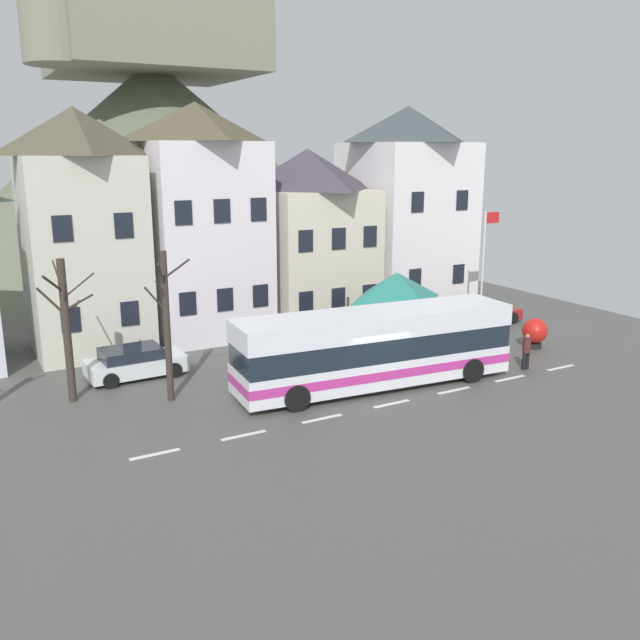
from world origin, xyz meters
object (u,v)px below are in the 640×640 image
at_px(townhouse_03, 308,235).
at_px(bare_tree_02, 167,323).
at_px(parked_car_02, 390,319).
at_px(townhouse_01, 83,233).
at_px(townhouse_04, 406,209).
at_px(hilltop_castle, 157,158).
at_px(public_bench, 336,334).
at_px(parked_car_00, 484,312).
at_px(harbour_buoy, 535,332).
at_px(pedestrian_00, 527,350).
at_px(bus_shelter, 396,287).
at_px(pedestrian_02, 449,339).
at_px(transit_bus, 375,349).
at_px(townhouse_02, 200,221).
at_px(bare_tree_01, 66,328).
at_px(pedestrian_01, 485,331).
at_px(parked_car_01, 135,362).
at_px(flagpole, 484,262).

height_order(townhouse_03, bare_tree_02, townhouse_03).
bearing_deg(parked_car_02, townhouse_01, 170.30).
bearing_deg(townhouse_03, townhouse_04, -1.59).
relative_size(hilltop_castle, public_bench, 24.79).
bearing_deg(parked_car_00, hilltop_castle, 116.61).
relative_size(hilltop_castle, harbour_buoy, 26.54).
height_order(townhouse_04, hilltop_castle, hilltop_castle).
relative_size(hilltop_castle, parked_car_02, 8.19).
bearing_deg(pedestrian_00, bus_shelter, 120.11).
xyz_separation_m(townhouse_03, pedestrian_02, (2.10, -9.86, -3.90)).
bearing_deg(pedestrian_00, hilltop_castle, 99.57).
bearing_deg(townhouse_01, transit_bus, -51.27).
bearing_deg(townhouse_03, harbour_buoy, -59.16).
bearing_deg(parked_car_02, townhouse_02, 157.32).
height_order(transit_bus, parked_car_02, transit_bus).
relative_size(public_bench, bare_tree_01, 0.29).
height_order(townhouse_03, public_bench, townhouse_03).
bearing_deg(pedestrian_01, public_bench, 144.49).
bearing_deg(hilltop_castle, pedestrian_00, -80.43).
xyz_separation_m(townhouse_02, bus_shelter, (6.88, -7.58, -2.74)).
height_order(pedestrian_01, bare_tree_02, bare_tree_02).
distance_m(townhouse_01, bus_shelter, 14.75).
bearing_deg(bare_tree_01, bare_tree_02, -27.48).
relative_size(parked_car_01, bare_tree_01, 0.75).
bearing_deg(harbour_buoy, parked_car_01, 164.34).
xyz_separation_m(townhouse_03, parked_car_00, (7.83, -5.91, -4.08)).
height_order(townhouse_02, pedestrian_02, townhouse_02).
bearing_deg(bare_tree_02, townhouse_01, 98.10).
bearing_deg(townhouse_04, bare_tree_01, -160.36).
height_order(townhouse_04, public_bench, townhouse_04).
xyz_separation_m(transit_bus, parked_car_02, (5.40, 6.65, -0.88)).
bearing_deg(public_bench, bare_tree_01, -171.07).
height_order(hilltop_castle, harbour_buoy, hilltop_castle).
bearing_deg(parked_car_00, transit_bus, -145.70).
bearing_deg(parked_car_01, harbour_buoy, -17.84).
height_order(bare_tree_01, bare_tree_02, bare_tree_02).
bearing_deg(townhouse_03, parked_car_00, -37.05).
height_order(parked_car_01, public_bench, parked_car_01).
relative_size(transit_bus, bus_shelter, 3.13).
relative_size(townhouse_01, townhouse_02, 0.96).
relative_size(bus_shelter, parked_car_00, 0.92).
xyz_separation_m(townhouse_01, townhouse_02, (5.81, 0.50, 0.21)).
bearing_deg(hilltop_castle, harbour_buoy, -75.02).
height_order(parked_car_00, bare_tree_01, bare_tree_01).
xyz_separation_m(transit_bus, bare_tree_01, (-10.93, 4.17, 1.31)).
xyz_separation_m(parked_car_00, flagpole, (-1.38, -1.30, 3.08)).
relative_size(townhouse_04, pedestrian_02, 7.66).
relative_size(townhouse_01, parked_car_01, 2.74).
xyz_separation_m(transit_bus, parked_car_01, (-8.12, 5.85, -0.93)).
xyz_separation_m(townhouse_01, transit_bus, (8.87, -11.07, -4.01)).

